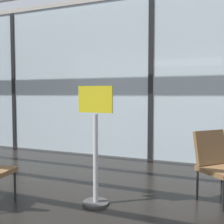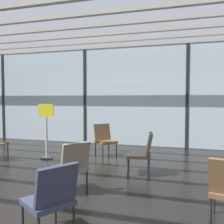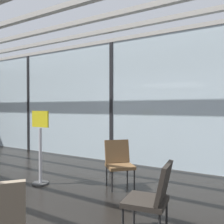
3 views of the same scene
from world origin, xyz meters
name	(u,v)px [view 1 (image 1 of 3)]	position (x,y,z in m)	size (l,w,h in m)	color
glass_curtain_wall	(151,78)	(0.00, 5.20, 1.66)	(14.00, 0.08, 3.32)	silver
window_mullion_0	(15,81)	(-3.50, 5.20, 1.66)	(0.10, 0.12, 3.32)	black
window_mullion_1	(151,78)	(0.00, 5.20, 1.66)	(0.10, 0.12, 3.32)	black
parked_airplane	(190,72)	(0.20, 10.17, 2.15)	(11.27, 4.31, 4.31)	silver
lounge_chair_4	(218,161)	(1.33, 3.36, 0.49)	(0.71, 0.71, 0.87)	brown
info_sign	(96,149)	(-0.03, 2.64, 0.68)	(0.44, 0.32, 1.44)	#333333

